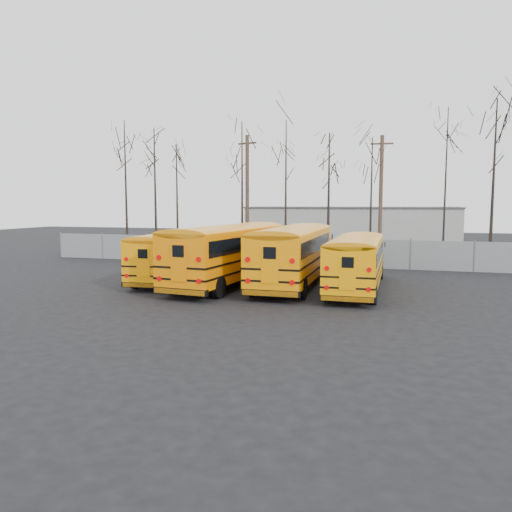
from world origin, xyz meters
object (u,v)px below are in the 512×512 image
(bus_d, at_px, (357,258))
(utility_pole_left, at_px, (247,194))
(bus_b, at_px, (230,249))
(bus_c, at_px, (294,250))
(bus_a, at_px, (175,251))
(utility_pole_right, at_px, (381,196))

(bus_d, bearing_deg, utility_pole_left, 124.63)
(bus_b, xyz_separation_m, bus_c, (3.44, 0.73, -0.04))
(bus_a, height_order, utility_pole_left, utility_pole_left)
(utility_pole_left, relative_size, utility_pole_right, 1.04)
(bus_a, relative_size, bus_b, 0.85)
(bus_a, xyz_separation_m, bus_d, (10.55, -0.76, -0.00))
(bus_d, height_order, utility_pole_right, utility_pole_right)
(bus_c, xyz_separation_m, bus_d, (3.44, -0.73, -0.25))
(bus_b, distance_m, utility_pole_right, 17.15)
(bus_a, height_order, bus_b, bus_b)
(bus_b, bearing_deg, bus_a, 174.02)
(bus_c, height_order, utility_pole_left, utility_pole_left)
(bus_a, relative_size, utility_pole_right, 1.07)
(bus_a, bearing_deg, utility_pole_left, 84.65)
(bus_b, distance_m, bus_c, 3.51)
(bus_b, height_order, utility_pole_right, utility_pole_right)
(bus_b, bearing_deg, bus_d, 5.90)
(bus_c, distance_m, bus_d, 3.52)
(bus_a, relative_size, bus_d, 1.01)
(bus_a, xyz_separation_m, bus_b, (3.67, -0.77, 0.29))
(utility_pole_left, bearing_deg, utility_pole_right, 18.67)
(utility_pole_left, bearing_deg, bus_d, -36.62)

